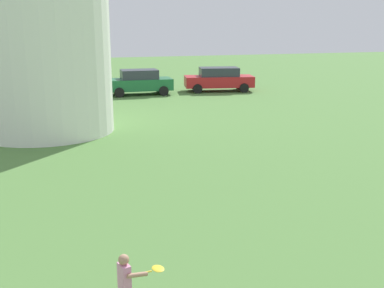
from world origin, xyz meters
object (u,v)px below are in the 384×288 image
parked_car_black (48,84)px  parked_car_red (219,79)px  parked_car_green (139,82)px  player_far (126,283)px

parked_car_black → parked_car_red: bearing=-2.7°
parked_car_black → parked_car_green: (5.46, -0.48, 0.00)m
parked_car_black → parked_car_red: (10.75, -0.51, 0.00)m
player_far → parked_car_red: parked_car_red is taller
parked_car_green → parked_car_black: bearing=175.0°
player_far → parked_car_black: size_ratio=0.26×
player_far → parked_car_black: parked_car_black is taller
player_far → parked_car_red: (9.93, 22.82, 0.19)m
parked_car_black → player_far: bearing=-88.0°
parked_car_green → player_far: bearing=-101.5°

